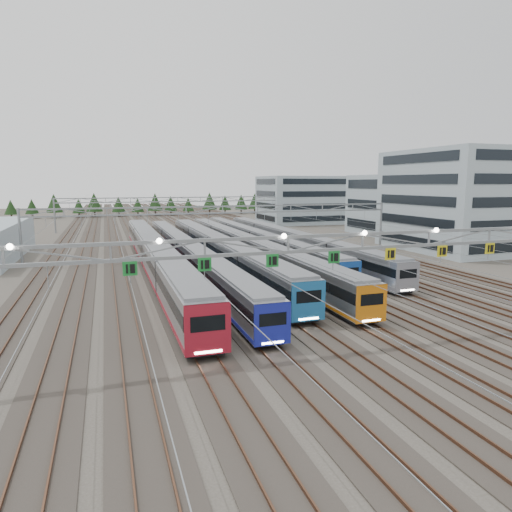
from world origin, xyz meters
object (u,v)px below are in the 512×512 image
object	(u,v)px
train_c	(217,249)
train_d	(245,247)
train_f	(291,241)
depot_bldg_mid	(391,205)
train_b	(187,253)
gantry_far	(178,203)
depot_bldg_south	(459,200)
gantry_mid	(223,216)
train_e	(257,240)
gantry_near	(363,244)
train_a	(154,254)
depot_bldg_north	(302,200)

from	to	relation	value
train_c	train_d	bearing A→B (deg)	16.30
train_f	depot_bldg_mid	world-z (taller)	depot_bldg_mid
train_b	train_f	world-z (taller)	train_f
gantry_far	depot_bldg_south	distance (m)	63.90
gantry_mid	gantry_far	world-z (taller)	same
train_e	gantry_mid	distance (m)	8.95
train_c	gantry_near	distance (m)	34.84
gantry_far	train_b	bearing A→B (deg)	-97.46
train_f	gantry_mid	size ratio (longest dim) A/B	1.07
gantry_near	depot_bldg_south	size ratio (longest dim) A/B	2.56
train_a	gantry_near	world-z (taller)	gantry_near
train_f	gantry_near	xyz separation A→B (m)	(-11.30, -40.02, 5.08)
train_d	gantry_far	distance (m)	49.63
train_e	depot_bldg_mid	distance (m)	40.00
depot_bldg_mid	gantry_mid	bearing A→B (deg)	-156.01
train_d	train_e	distance (m)	9.34
gantry_mid	depot_bldg_north	distance (m)	63.87
train_a	train_d	distance (m)	13.97
gantry_far	train_a	bearing A→B (deg)	-101.99
train_d	depot_bldg_mid	bearing A→B (deg)	29.95
depot_bldg_south	train_c	bearing A→B (deg)	-178.69
train_a	train_f	size ratio (longest dim) A/B	1.08
train_c	gantry_mid	bearing A→B (deg)	68.47
train_f	depot_bldg_north	world-z (taller)	depot_bldg_north
train_a	train_d	bearing A→B (deg)	14.95
train_e	depot_bldg_north	size ratio (longest dim) A/B	2.80
train_c	depot_bldg_north	size ratio (longest dim) A/B	2.78
train_d	gantry_mid	bearing A→B (deg)	117.15
train_d	gantry_mid	distance (m)	6.59
train_b	depot_bldg_mid	bearing A→B (deg)	27.29
train_a	gantry_near	size ratio (longest dim) A/B	1.17
depot_bldg_mid	train_e	bearing A→B (deg)	-157.05
depot_bldg_south	train_a	bearing A→B (deg)	-176.37
depot_bldg_mid	depot_bldg_north	distance (m)	33.92
train_b	depot_bldg_mid	world-z (taller)	depot_bldg_mid
gantry_mid	depot_bldg_mid	world-z (taller)	depot_bldg_mid
depot_bldg_south	gantry_far	bearing A→B (deg)	128.85
depot_bldg_south	depot_bldg_north	size ratio (longest dim) A/B	1.00
train_a	train_c	distance (m)	9.29
train_e	train_d	bearing A→B (deg)	-118.82
gantry_mid	depot_bldg_mid	xyz separation A→B (m)	(43.33, 19.29, 0.13)
gantry_mid	depot_bldg_north	size ratio (longest dim) A/B	2.56
train_d	depot_bldg_mid	distance (m)	47.63
gantry_near	depot_bldg_north	distance (m)	99.52
train_c	train_e	bearing A→B (deg)	46.53
train_c	gantry_near	xyz separation A→B (m)	(2.20, -34.41, 4.95)
train_d	train_e	bearing A→B (deg)	61.18
train_e	depot_bldg_north	world-z (taller)	depot_bldg_north
train_c	train_d	xyz separation A→B (m)	(4.50, 1.32, -0.12)
gantry_near	train_e	bearing A→B (deg)	81.20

